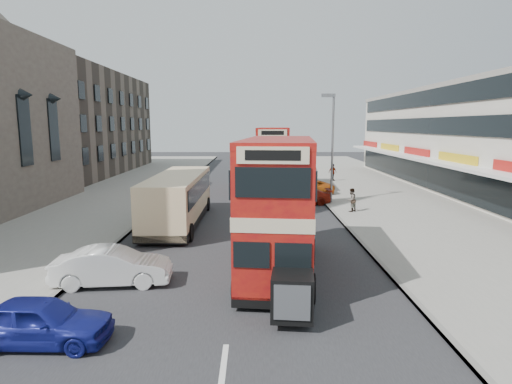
% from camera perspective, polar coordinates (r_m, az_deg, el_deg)
% --- Properties ---
extents(ground, '(160.00, 160.00, 0.00)m').
position_cam_1_polar(ground, '(14.94, -3.25, -14.20)').
color(ground, '#28282B').
rests_on(ground, ground).
extents(road_surface, '(12.00, 90.00, 0.01)m').
position_cam_1_polar(road_surface, '(34.24, -1.56, -0.92)').
color(road_surface, '#28282B').
rests_on(road_surface, ground).
extents(pavement_right, '(12.00, 90.00, 0.15)m').
position_cam_1_polar(pavement_right, '(36.02, 17.90, -0.74)').
color(pavement_right, gray).
rests_on(pavement_right, ground).
extents(pavement_left, '(12.00, 90.00, 0.15)m').
position_cam_1_polar(pavement_left, '(36.51, -20.75, -0.77)').
color(pavement_left, gray).
rests_on(pavement_left, ground).
extents(kerb_left, '(0.20, 90.00, 0.16)m').
position_cam_1_polar(kerb_left, '(34.89, -11.63, -0.79)').
color(kerb_left, gray).
rests_on(kerb_left, ground).
extents(kerb_right, '(0.20, 90.00, 0.16)m').
position_cam_1_polar(kerb_right, '(34.63, 8.58, -0.78)').
color(kerb_right, gray).
rests_on(kerb_right, ground).
extents(brick_terrace, '(14.00, 28.00, 12.00)m').
position_cam_1_polar(brick_terrace, '(56.50, -24.33, 8.30)').
color(brick_terrace, '#66594C').
rests_on(brick_terrace, ground).
extents(commercial_row, '(9.90, 46.20, 9.30)m').
position_cam_1_polar(commercial_row, '(40.57, 28.11, 6.25)').
color(commercial_row, beige).
rests_on(commercial_row, ground).
extents(street_lamp, '(1.00, 0.20, 8.12)m').
position_cam_1_polar(street_lamp, '(32.26, 10.07, 6.89)').
color(street_lamp, slate).
rests_on(street_lamp, ground).
extents(bus_main, '(3.41, 9.60, 5.17)m').
position_cam_1_polar(bus_main, '(16.85, 3.04, -1.83)').
color(bus_main, black).
rests_on(bus_main, ground).
extents(bus_second, '(3.31, 10.05, 5.45)m').
position_cam_1_polar(bus_second, '(38.17, 2.38, 4.44)').
color(bus_second, black).
rests_on(bus_second, ground).
extents(coach, '(2.75, 10.40, 2.75)m').
position_cam_1_polar(coach, '(25.79, -10.32, -0.67)').
color(coach, black).
rests_on(coach, ground).
extents(car_left_near, '(3.86, 1.63, 1.30)m').
position_cam_1_polar(car_left_near, '(13.32, -26.92, -15.14)').
color(car_left_near, navy).
rests_on(car_left_near, ground).
extents(car_left_front, '(4.38, 1.86, 1.40)m').
position_cam_1_polar(car_left_front, '(16.84, -18.64, -9.41)').
color(car_left_front, white).
rests_on(car_left_front, ground).
extents(car_right_a, '(4.14, 1.93, 1.17)m').
position_cam_1_polar(car_right_a, '(31.97, 6.37, -0.62)').
color(car_right_a, maroon).
rests_on(car_right_a, ground).
extents(car_right_b, '(4.96, 2.72, 1.32)m').
position_cam_1_polar(car_right_b, '(36.02, 6.59, 0.57)').
color(car_right_b, '#BD5512').
rests_on(car_right_b, ground).
extents(car_right_c, '(4.65, 2.38, 1.52)m').
position_cam_1_polar(car_right_c, '(44.30, 4.81, 2.29)').
color(car_right_c, '#557FAB').
rests_on(car_right_c, ground).
extents(pedestrian_near, '(0.70, 0.68, 1.59)m').
position_cam_1_polar(pedestrian_near, '(29.06, 12.63, -1.03)').
color(pedestrian_near, gray).
rests_on(pedestrian_near, pavement_right).
extents(pedestrian_far, '(1.10, 0.90, 1.75)m').
position_cam_1_polar(pedestrian_far, '(44.87, 10.19, 2.61)').
color(pedestrian_far, gray).
rests_on(pedestrian_far, pavement_right).
extents(cyclist, '(0.70, 1.93, 2.25)m').
position_cam_1_polar(cyclist, '(34.08, 6.19, 0.27)').
color(cyclist, gray).
rests_on(cyclist, ground).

